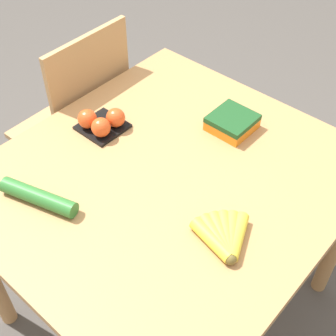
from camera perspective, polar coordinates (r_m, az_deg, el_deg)
ground_plane at (r=2.05m, az=0.00°, el=-15.91°), size 12.00×12.00×0.00m
dining_table at (r=1.51m, az=0.00°, el=-3.72°), size 1.09×1.00×0.77m
chair at (r=2.06m, az=-10.66°, el=4.91°), size 0.43×0.41×0.97m
banana_bunch at (r=1.26m, az=6.87°, el=-8.39°), size 0.16×0.16×0.04m
tomato_pack at (r=1.58m, az=-8.10°, el=5.54°), size 0.14×0.14×0.07m
carrot_bag at (r=1.59m, az=7.84°, el=5.65°), size 0.14×0.14×0.05m
cucumber_near at (r=1.39m, az=-15.51°, el=-3.44°), size 0.11×0.25×0.05m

